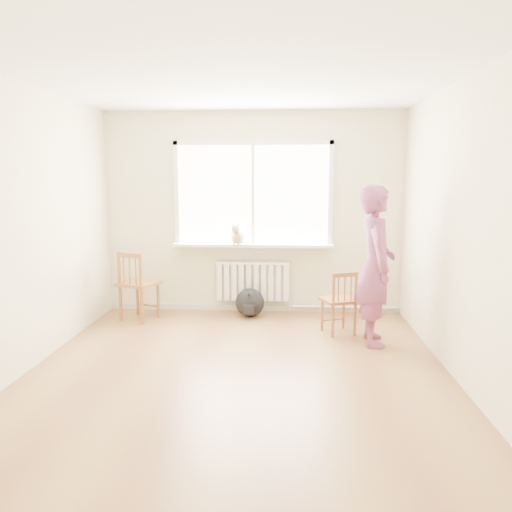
# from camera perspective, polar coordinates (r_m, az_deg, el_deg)

# --- Properties ---
(floor) EXTENTS (4.50, 4.50, 0.00)m
(floor) POSITION_cam_1_polar(r_m,az_deg,el_deg) (4.85, -2.11, -13.15)
(floor) COLOR olive
(floor) RESTS_ON ground
(ceiling) EXTENTS (4.50, 4.50, 0.00)m
(ceiling) POSITION_cam_1_polar(r_m,az_deg,el_deg) (4.58, -2.31, 19.98)
(ceiling) COLOR white
(ceiling) RESTS_ON back_wall
(back_wall) EXTENTS (4.00, 0.01, 2.70)m
(back_wall) POSITION_cam_1_polar(r_m,az_deg,el_deg) (6.75, -0.32, 4.91)
(back_wall) COLOR beige
(back_wall) RESTS_ON ground
(window) EXTENTS (2.12, 0.05, 1.42)m
(window) POSITION_cam_1_polar(r_m,az_deg,el_deg) (6.71, -0.34, 7.56)
(window) COLOR white
(window) RESTS_ON back_wall
(windowsill) EXTENTS (2.15, 0.22, 0.04)m
(windowsill) POSITION_cam_1_polar(r_m,az_deg,el_deg) (6.69, -0.38, 1.25)
(windowsill) COLOR white
(windowsill) RESTS_ON back_wall
(radiator) EXTENTS (1.00, 0.12, 0.55)m
(radiator) POSITION_cam_1_polar(r_m,az_deg,el_deg) (6.79, -0.37, -2.84)
(radiator) COLOR white
(radiator) RESTS_ON back_wall
(heating_pipe) EXTENTS (1.40, 0.04, 0.04)m
(heating_pipe) POSITION_cam_1_polar(r_m,az_deg,el_deg) (6.93, 10.07, -5.78)
(heating_pipe) COLOR silver
(heating_pipe) RESTS_ON back_wall
(baseboard) EXTENTS (4.00, 0.03, 0.08)m
(baseboard) POSITION_cam_1_polar(r_m,az_deg,el_deg) (6.95, -0.32, -5.93)
(baseboard) COLOR beige
(baseboard) RESTS_ON ground
(chair_left) EXTENTS (0.57, 0.56, 0.90)m
(chair_left) POSITION_cam_1_polar(r_m,az_deg,el_deg) (6.57, -13.50, -3.33)
(chair_left) COLOR #98532C
(chair_left) RESTS_ON floor
(chair_right) EXTENTS (0.48, 0.47, 0.76)m
(chair_right) POSITION_cam_1_polar(r_m,az_deg,el_deg) (5.93, 9.61, -5.26)
(chair_right) COLOR #98532C
(chair_right) RESTS_ON floor
(person) EXTENTS (0.43, 0.64, 1.75)m
(person) POSITION_cam_1_polar(r_m,az_deg,el_deg) (5.59, 13.47, -1.07)
(person) COLOR #C34161
(person) RESTS_ON floor
(cat) EXTENTS (0.24, 0.45, 0.30)m
(cat) POSITION_cam_1_polar(r_m,az_deg,el_deg) (6.60, -2.09, 2.40)
(cat) COLOR beige
(cat) RESTS_ON windowsill
(backpack) EXTENTS (0.45, 0.39, 0.38)m
(backpack) POSITION_cam_1_polar(r_m,az_deg,el_deg) (6.61, -0.71, -5.37)
(backpack) COLOR black
(backpack) RESTS_ON floor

